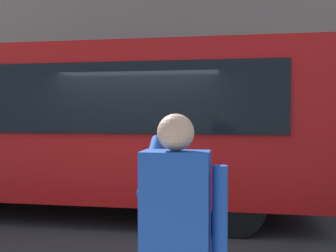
# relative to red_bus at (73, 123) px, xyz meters

# --- Properties ---
(ground_plane) EXTENTS (60.00, 60.00, 0.00)m
(ground_plane) POSITION_rel_red_bus_xyz_m (-1.54, 0.64, -1.68)
(ground_plane) COLOR #2B2B2D
(red_bus) EXTENTS (9.05, 2.54, 3.08)m
(red_bus) POSITION_rel_red_bus_xyz_m (0.00, 0.00, 0.00)
(red_bus) COLOR red
(red_bus) RESTS_ON ground_plane
(pedestrian_photographer) EXTENTS (0.53, 0.52, 1.70)m
(pedestrian_photographer) POSITION_rel_red_bus_xyz_m (-2.72, 4.87, -0.54)
(pedestrian_photographer) COLOR #1E2347
(pedestrian_photographer) RESTS_ON sidewalk_curb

